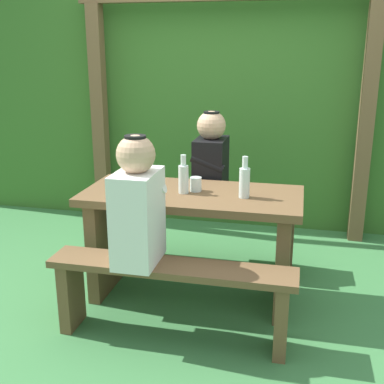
{
  "coord_description": "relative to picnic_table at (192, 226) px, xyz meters",
  "views": [
    {
      "loc": [
        0.66,
        -2.91,
        1.63
      ],
      "look_at": [
        0.0,
        0.0,
        0.73
      ],
      "focal_mm": 45.5,
      "sensor_mm": 36.0,
      "label": 1
    }
  ],
  "objects": [
    {
      "name": "pergola_post_left",
      "position": [
        -1.18,
        1.31,
        0.5
      ],
      "size": [
        0.12,
        0.12,
        1.99
      ],
      "primitive_type": "cube",
      "color": "brown",
      "rests_on": "ground_plane"
    },
    {
      "name": "bench_far",
      "position": [
        0.0,
        0.53,
        -0.17
      ],
      "size": [
        1.4,
        0.24,
        0.47
      ],
      "color": "brown",
      "rests_on": "ground_plane"
    },
    {
      "name": "picnic_table",
      "position": [
        0.0,
        0.0,
        0.0
      ],
      "size": [
        1.4,
        0.64,
        0.73
      ],
      "color": "brown",
      "rests_on": "ground_plane"
    },
    {
      "name": "drinking_glass",
      "position": [
        0.02,
        0.03,
        0.28
      ],
      "size": [
        0.08,
        0.08,
        0.09
      ],
      "primitive_type": "cylinder",
      "color": "silver",
      "rests_on": "picnic_table"
    },
    {
      "name": "bottle_right",
      "position": [
        0.34,
        -0.04,
        0.34
      ],
      "size": [
        0.07,
        0.07,
        0.26
      ],
      "color": "silver",
      "rests_on": "picnic_table"
    },
    {
      "name": "pergola_post_right",
      "position": [
        1.18,
        1.31,
        0.5
      ],
      "size": [
        0.12,
        0.12,
        1.99
      ],
      "primitive_type": "cube",
      "color": "brown",
      "rests_on": "ground_plane"
    },
    {
      "name": "hedge_backdrop",
      "position": [
        0.0,
        1.98,
        0.63
      ],
      "size": [
        6.4,
        1.03,
        2.26
      ],
      "primitive_type": "cube",
      "color": "#386927",
      "rests_on": "ground_plane"
    },
    {
      "name": "bench_near",
      "position": [
        0.0,
        -0.53,
        -0.17
      ],
      "size": [
        1.4,
        0.24,
        0.47
      ],
      "color": "brown",
      "rests_on": "ground_plane"
    },
    {
      "name": "person_white_shirt",
      "position": [
        -0.18,
        -0.53,
        0.3
      ],
      "size": [
        0.25,
        0.35,
        0.72
      ],
      "color": "white",
      "rests_on": "bench_near"
    },
    {
      "name": "person_black_coat",
      "position": [
        0.02,
        0.53,
        0.3
      ],
      "size": [
        0.25,
        0.35,
        0.72
      ],
      "color": "black",
      "rests_on": "bench_far"
    },
    {
      "name": "bottle_left",
      "position": [
        -0.05,
        -0.03,
        0.33
      ],
      "size": [
        0.06,
        0.06,
        0.25
      ],
      "color": "silver",
      "rests_on": "picnic_table"
    },
    {
      "name": "ground_plane",
      "position": [
        0.0,
        0.0,
        -0.5
      ],
      "size": [
        12.0,
        12.0,
        0.0
      ],
      "primitive_type": "plane",
      "color": "#3B7941"
    }
  ]
}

